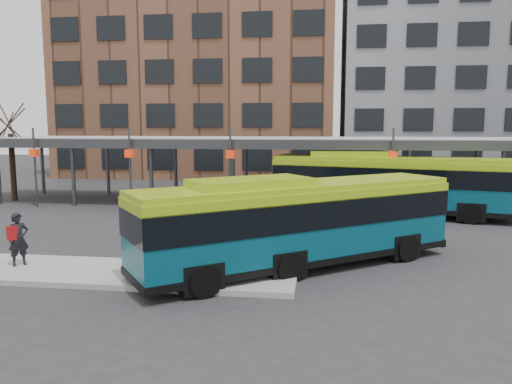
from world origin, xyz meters
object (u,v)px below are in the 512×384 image
(tree, at_px, (13,164))
(bus_rear, at_px, (388,182))
(bus_front, at_px, (299,220))
(pedestrian, at_px, (18,239))

(tree, bearing_deg, bus_rear, -5.03)
(bus_rear, bearing_deg, tree, -171.78)
(bus_front, xyz_separation_m, bus_rear, (4.35, 11.22, 0.13))
(bus_front, bearing_deg, pedestrian, 152.44)
(tree, relative_size, bus_rear, 0.43)
(tree, height_order, pedestrian, tree)
(bus_rear, bearing_deg, bus_front, -97.94)
(tree, height_order, bus_rear, tree)
(bus_front, relative_size, pedestrian, 6.01)
(tree, xyz_separation_m, bus_front, (19.46, -13.32, -0.74))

